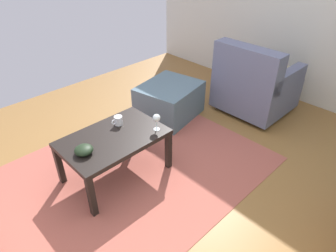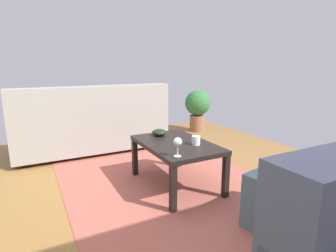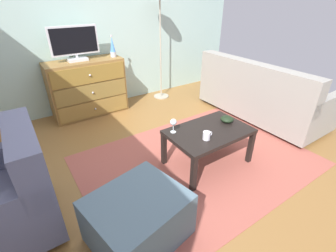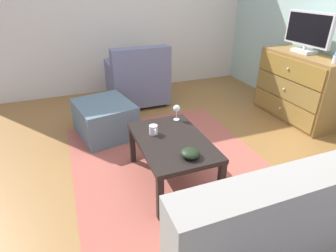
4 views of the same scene
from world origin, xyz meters
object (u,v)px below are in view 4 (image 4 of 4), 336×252
Objects in this scene: coffee_table at (172,145)px; bowl_decorative at (190,153)px; tv at (308,31)px; armchair at (138,80)px; ottoman at (105,119)px; dresser at (298,87)px; mug at (153,130)px; wine_glass at (177,109)px.

bowl_decorative reaches higher than coffee_table.
tv reaches higher than armchair.
armchair is (-1.19, -1.87, -0.76)m from tv.
coffee_table reaches higher than ottoman.
dresser is 0.69m from tv.
mug is (-0.15, -0.12, 0.10)m from coffee_table.
coffee_table is at bearing 20.96° from ottoman.
mug is at bearing -56.95° from wine_glass.
bowl_decorative is 1.51m from ottoman.
dresser is 2.25m from mug.
dresser is 7.49× the size of bowl_decorative.
tv reaches higher than dresser.
tv is 2.40m from bowl_decorative.
bowl_decorative is at bearing 6.00° from coffee_table.
armchair reaches higher than coffee_table.
coffee_table is 1.02× the size of armchair.
bowl_decorative reaches higher than ottoman.
tv is at bearing 101.90° from wine_glass.
tv is 5.98× the size of mug.
dresser is 7.21× the size of wine_glass.
dresser reaches higher than bowl_decorative.
dresser reaches higher than mug.
tv is at bearing 81.88° from ottoman.
tv is 2.34m from armchair.
ottoman is at bearing -141.24° from wine_glass.
mug is 0.48m from bowl_decorative.
armchair reaches higher than ottoman.
tv is (-0.07, 0.02, 0.69)m from dresser.
dresser is 2.26m from bowl_decorative.
wine_glass is at bearing -80.02° from dresser.
tv is 0.97× the size of ottoman.
dresser is 1.91m from wine_glass.
tv is 2.38m from mug.
tv is at bearing 117.13° from bowl_decorative.
coffee_table is at bearing -174.00° from bowl_decorative.
dresser is 1.26× the size of coffee_table.
ottoman is at bearing -162.46° from mug.
dresser is 1.62× the size of ottoman.
tv is at bearing 161.21° from dresser.
armchair is at bearing -124.32° from dresser.
mug reaches higher than coffee_table.
ottoman is (-0.43, -2.49, -0.23)m from dresser.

